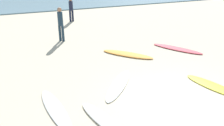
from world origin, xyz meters
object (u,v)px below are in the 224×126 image
surfboard_0 (213,86)px  surfboard_1 (55,109)px  surfboard_3 (177,49)px  beachgoer_mid (61,22)px  beachgoer_near (71,9)px  surfboard_2 (128,54)px  surfboard_4 (118,85)px  surfboard_5 (106,121)px

surfboard_0 → surfboard_1: 5.66m
surfboard_3 → beachgoer_mid: 6.29m
surfboard_1 → beachgoer_near: (2.72, 10.59, 0.87)m
surfboard_2 → surfboard_3: (2.66, -0.17, -0.00)m
surfboard_2 → beachgoer_near: 7.35m
surfboard_3 → beachgoer_near: size_ratio=1.59×
surfboard_4 → surfboard_3: bearing=-111.5°
beachgoer_near → surfboard_1: bearing=56.1°
beachgoer_near → surfboard_0: bearing=85.2°
surfboard_3 → surfboard_5: surfboard_3 is taller
surfboard_2 → beachgoer_mid: bearing=83.9°
surfboard_3 → surfboard_5: (-5.31, -4.35, -0.00)m
beachgoer_mid → surfboard_3: bearing=12.5°
surfboard_0 → surfboard_5: 4.41m
surfboard_0 → surfboard_4: bearing=-39.7°
beachgoer_near → surfboard_4: bearing=68.7°
beachgoer_near → surfboard_2: bearing=79.9°
surfboard_1 → surfboard_5: bearing=128.9°
surfboard_0 → surfboard_2: size_ratio=0.88×
beachgoer_near → beachgoer_mid: beachgoer_mid is taller
surfboard_1 → surfboard_4: 2.53m
surfboard_0 → surfboard_3: 3.85m
beachgoer_mid → surfboard_4: bearing=-34.5°
surfboard_0 → beachgoer_near: 11.52m
surfboard_5 → beachgoer_near: beachgoer_near is taller
surfboard_4 → surfboard_5: 2.21m
surfboard_1 → surfboard_2: (3.92, 3.39, 0.01)m
surfboard_1 → beachgoer_mid: beachgoer_mid is taller
surfboard_5 → beachgoer_mid: (0.06, 7.67, 1.01)m
surfboard_2 → surfboard_3: 2.66m
surfboard_1 → beachgoer_mid: (1.33, 6.54, 1.02)m
surfboard_0 → surfboard_4: (-3.22, 1.28, 0.00)m
surfboard_0 → surfboard_2: (-1.72, 3.90, 0.01)m
surfboard_0 → surfboard_5: (-4.37, -0.61, 0.01)m
surfboard_0 → surfboard_1: size_ratio=0.87×
surfboard_5 → beachgoer_mid: size_ratio=1.28×
surfboard_2 → surfboard_4: surfboard_2 is taller
surfboard_2 → surfboard_0: bearing=-111.6°
surfboard_3 → surfboard_5: 6.86m
surfboard_1 → surfboard_3: size_ratio=0.99×
beachgoer_mid → surfboard_2: bearing=-5.8°
surfboard_0 → surfboard_2: surfboard_2 is taller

